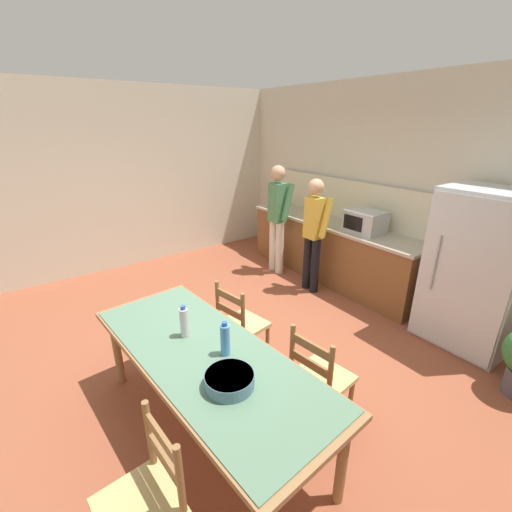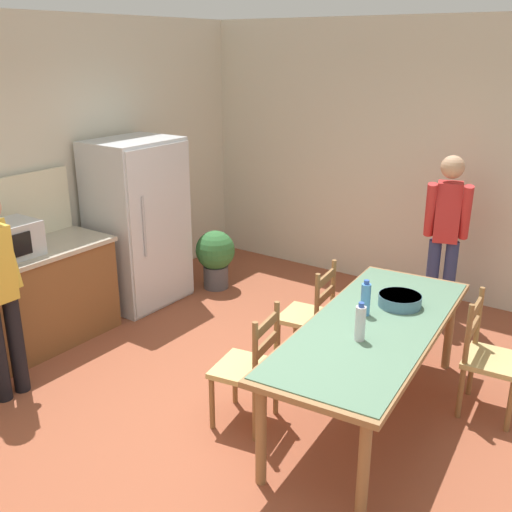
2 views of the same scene
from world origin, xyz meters
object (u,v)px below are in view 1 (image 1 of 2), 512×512
at_px(bottle_off_centre, 225,339).
at_px(person_at_counter, 314,230).
at_px(dining_table, 205,361).
at_px(bottle_near_centre, 184,322).
at_px(microwave, 365,221).
at_px(refrigerator, 477,271).
at_px(person_at_sink, 278,214).
at_px(chair_side_far_right, 319,378).
at_px(chair_side_near_right, 145,501).
at_px(chair_side_far_left, 240,325).
at_px(serving_bowl, 229,379).

bearing_deg(bottle_off_centre, person_at_counter, 122.06).
bearing_deg(dining_table, bottle_off_centre, 48.95).
bearing_deg(bottle_near_centre, microwave, 101.77).
height_order(refrigerator, microwave, refrigerator).
relative_size(dining_table, bottle_near_centre, 8.54).
distance_m(bottle_off_centre, person_at_sink, 3.25).
xyz_separation_m(bottle_near_centre, bottle_off_centre, (0.38, 0.14, 0.00)).
height_order(chair_side_far_right, person_at_counter, person_at_counter).
xyz_separation_m(microwave, bottle_off_centre, (1.00, -2.82, -0.18)).
distance_m(dining_table, chair_side_near_right, 0.91).
height_order(bottle_near_centre, chair_side_far_left, bottle_near_centre).
bearing_deg(chair_side_near_right, bottle_off_centre, 115.95).
xyz_separation_m(serving_bowl, chair_side_near_right, (0.17, -0.65, -0.37)).
bearing_deg(person_at_counter, bottle_off_centre, -147.94).
bearing_deg(person_at_sink, serving_bowl, -133.90).
relative_size(refrigerator, serving_bowl, 5.40).
bearing_deg(chair_side_near_right, person_at_sink, 126.87).
bearing_deg(dining_table, refrigerator, 78.67).
distance_m(bottle_near_centre, person_at_counter, 2.67).
bearing_deg(serving_bowl, bottle_near_centre, 179.60).
bearing_deg(serving_bowl, microwave, 113.53).
relative_size(bottle_off_centre, chair_side_far_left, 0.30).
xyz_separation_m(bottle_near_centre, chair_side_far_right, (0.72, 0.79, -0.44)).
relative_size(serving_bowl, person_at_sink, 0.19).
bearing_deg(dining_table, chair_side_far_right, 60.12).
relative_size(chair_side_far_left, chair_side_near_right, 1.00).
bearing_deg(microwave, dining_table, -73.04).
bearing_deg(bottle_near_centre, bottle_off_centre, 20.44).
bearing_deg(person_at_counter, microwave, -40.57).
height_order(refrigerator, chair_side_far_right, refrigerator).
height_order(dining_table, bottle_near_centre, bottle_near_centre).
height_order(refrigerator, bottle_off_centre, refrigerator).
bearing_deg(refrigerator, bottle_near_centre, -106.35).
height_order(chair_side_far_left, person_at_sink, person_at_sink).
xyz_separation_m(microwave, chair_side_far_left, (0.33, -2.26, -0.62)).
height_order(bottle_off_centre, serving_bowl, bottle_off_centre).
bearing_deg(bottle_off_centre, person_at_sink, 134.37).
height_order(chair_side_far_right, chair_side_near_right, same).
height_order(microwave, chair_side_far_left, microwave).
relative_size(dining_table, person_at_sink, 1.34).
height_order(dining_table, person_at_counter, person_at_counter).
bearing_deg(refrigerator, serving_bowl, -93.67).
bearing_deg(serving_bowl, chair_side_far_left, 143.68).
distance_m(refrigerator, person_at_counter, 1.99).
distance_m(refrigerator, chair_side_far_right, 2.20).
distance_m(chair_side_near_right, person_at_counter, 3.67).
bearing_deg(bottle_near_centre, refrigerator, 73.65).
xyz_separation_m(chair_side_near_right, person_at_counter, (-1.91, 3.10, 0.48)).
distance_m(serving_bowl, chair_side_near_right, 0.76).
bearing_deg(chair_side_far_left, refrigerator, -127.08).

